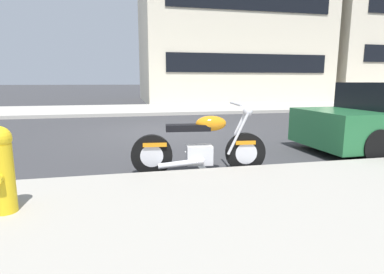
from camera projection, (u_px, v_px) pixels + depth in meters
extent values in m
plane|color=#333335|center=(170.00, 132.00, 8.99)|extent=(260.00, 260.00, 0.00)
cube|color=#ADA89E|center=(358.00, 105.00, 18.04)|extent=(120.00, 5.00, 0.14)
cube|color=silver|center=(200.00, 165.00, 5.44)|extent=(0.12, 2.20, 0.01)
cylinder|color=black|center=(245.00, 153.00, 4.98)|extent=(0.64, 0.17, 0.64)
cylinder|color=silver|center=(245.00, 153.00, 4.98)|extent=(0.36, 0.15, 0.35)
cylinder|color=black|center=(152.00, 155.00, 4.80)|extent=(0.64, 0.17, 0.64)
cylinder|color=silver|center=(152.00, 155.00, 4.80)|extent=(0.36, 0.15, 0.35)
cube|color=silver|center=(199.00, 155.00, 4.89)|extent=(0.42, 0.30, 0.30)
cube|color=black|center=(188.00, 128.00, 4.79)|extent=(0.70, 0.29, 0.10)
ellipsoid|color=orange|center=(211.00, 123.00, 4.83)|extent=(0.50, 0.29, 0.24)
cube|color=orange|center=(155.00, 144.00, 4.78)|extent=(0.38, 0.21, 0.06)
cube|color=orange|center=(244.00, 142.00, 4.94)|extent=(0.33, 0.19, 0.06)
cylinder|color=silver|center=(236.00, 133.00, 4.97)|extent=(0.34, 0.08, 0.65)
cylinder|color=silver|center=(238.00, 134.00, 4.83)|extent=(0.34, 0.08, 0.65)
cylinder|color=silver|center=(236.00, 104.00, 4.82)|extent=(0.10, 0.62, 0.04)
sphere|color=silver|center=(248.00, 111.00, 4.86)|extent=(0.15, 0.15, 0.15)
cylinder|color=silver|center=(181.00, 164.00, 4.74)|extent=(0.71, 0.16, 0.16)
cylinder|color=black|center=(319.00, 132.00, 7.04)|extent=(0.63, 0.24, 0.62)
cylinder|color=black|center=(375.00, 146.00, 5.53)|extent=(0.63, 0.24, 0.62)
cylinder|color=gold|center=(3.00, 179.00, 3.09)|extent=(0.22, 0.22, 0.70)
cylinder|color=gold|center=(8.00, 171.00, 3.22)|extent=(0.10, 0.08, 0.10)
cube|color=beige|center=(224.00, 23.00, 22.88)|extent=(11.98, 10.09, 11.38)
cube|color=black|center=(250.00, 63.00, 18.57)|extent=(10.06, 0.06, 1.10)
cube|color=black|center=(252.00, 1.00, 17.94)|extent=(10.06, 0.06, 1.10)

